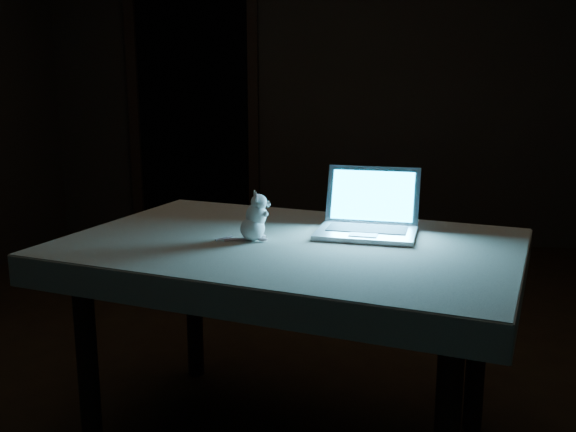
# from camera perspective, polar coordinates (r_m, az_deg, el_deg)

# --- Properties ---
(floor) EXTENTS (5.00, 5.00, 0.00)m
(floor) POSITION_cam_1_polar(r_m,az_deg,el_deg) (2.89, 0.23, -14.45)
(floor) COLOR black
(floor) RESTS_ON ground
(back_wall) EXTENTS (4.50, 0.04, 2.60)m
(back_wall) POSITION_cam_1_polar(r_m,az_deg,el_deg) (5.07, 3.88, 12.23)
(back_wall) COLOR black
(back_wall) RESTS_ON ground
(doorway) EXTENTS (1.06, 0.36, 2.13)m
(doorway) POSITION_cam_1_polar(r_m,az_deg,el_deg) (5.26, -8.37, 9.57)
(doorway) COLOR black
(doorway) RESTS_ON back_wall
(table) EXTENTS (1.58, 1.23, 0.75)m
(table) POSITION_cam_1_polar(r_m,az_deg,el_deg) (2.29, 0.19, -11.46)
(table) COLOR black
(table) RESTS_ON floor
(tablecloth) EXTENTS (1.57, 1.11, 0.10)m
(tablecloth) POSITION_cam_1_polar(r_m,az_deg,el_deg) (2.21, -0.12, -3.22)
(tablecloth) COLOR #C0B39E
(tablecloth) RESTS_ON table
(laptop) EXTENTS (0.37, 0.34, 0.23)m
(laptop) POSITION_cam_1_polar(r_m,az_deg,el_deg) (2.23, 7.02, 1.13)
(laptop) COLOR #B9BABF
(laptop) RESTS_ON tablecloth
(plush_mouse) EXTENTS (0.13, 0.13, 0.17)m
(plush_mouse) POSITION_cam_1_polar(r_m,az_deg,el_deg) (2.16, -3.18, -0.02)
(plush_mouse) COLOR white
(plush_mouse) RESTS_ON tablecloth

